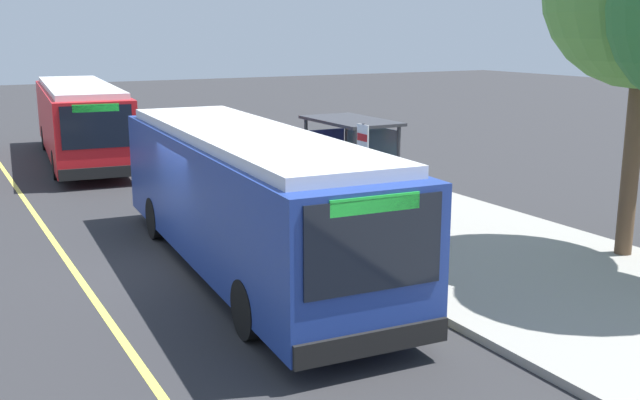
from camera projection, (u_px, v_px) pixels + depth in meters
name	position (u px, v px, depth m)	size (l,w,h in m)	color
ground_plane	(186.00, 264.00, 15.94)	(120.00, 120.00, 0.00)	#2B2B2D
sidewalk_curb	(414.00, 226.00, 18.72)	(44.00, 6.40, 0.15)	gray
lane_stripe_center	(81.00, 280.00, 14.91)	(36.00, 0.14, 0.01)	#E0D64C
transit_bus_main	(246.00, 195.00, 15.18)	(11.04, 3.23, 2.95)	navy
transit_bus_second	(80.00, 119.00, 28.25)	(11.69, 3.68, 2.95)	red
bus_shelter	(352.00, 145.00, 19.89)	(2.90, 1.60, 2.48)	#333338
waiting_bench	(356.00, 194.00, 19.81)	(1.60, 0.48, 0.95)	brown
route_sign_post	(363.00, 169.00, 16.17)	(0.44, 0.08, 2.80)	#333338
pedestrian_commuter	(338.00, 190.00, 17.98)	(0.24, 0.40, 1.69)	#282D47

